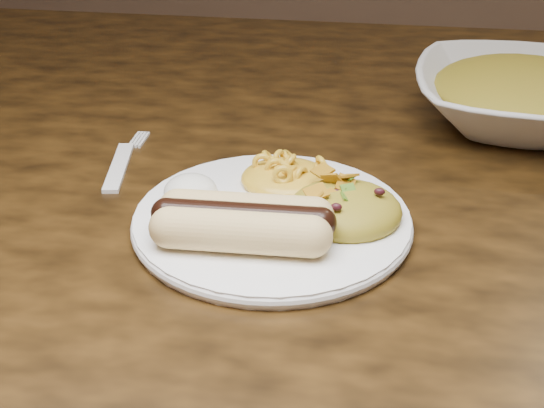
# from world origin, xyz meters

# --- Properties ---
(table) EXTENTS (1.60, 0.90, 0.75)m
(table) POSITION_xyz_m (0.00, 0.00, 0.66)
(table) COLOR #472B0F
(table) RESTS_ON floor
(plate) EXTENTS (0.30, 0.30, 0.01)m
(plate) POSITION_xyz_m (0.05, -0.17, 0.76)
(plate) COLOR white
(plate) RESTS_ON table
(hotdog) EXTENTS (0.12, 0.07, 0.03)m
(hotdog) POSITION_xyz_m (0.03, -0.21, 0.78)
(hotdog) COLOR #F9DC8F
(hotdog) RESTS_ON plate
(mac_and_cheese) EXTENTS (0.10, 0.10, 0.03)m
(mac_and_cheese) POSITION_xyz_m (0.05, -0.11, 0.78)
(mac_and_cheese) COLOR #EFBC47
(mac_and_cheese) RESTS_ON plate
(sour_cream) EXTENTS (0.06, 0.06, 0.03)m
(sour_cream) POSITION_xyz_m (-0.02, -0.15, 0.78)
(sour_cream) COLOR white
(sour_cream) RESTS_ON plate
(taco_salad) EXTENTS (0.09, 0.09, 0.04)m
(taco_salad) POSITION_xyz_m (0.11, -0.16, 0.78)
(taco_salad) COLOR orange
(taco_salad) RESTS_ON plate
(fork) EXTENTS (0.04, 0.14, 0.00)m
(fork) POSITION_xyz_m (-0.11, -0.08, 0.75)
(fork) COLOR white
(fork) RESTS_ON table
(serving_bowl) EXTENTS (0.25, 0.25, 0.06)m
(serving_bowl) POSITION_xyz_m (0.28, 0.09, 0.78)
(serving_bowl) COLOR silver
(serving_bowl) RESTS_ON table
(bowl_filling) EXTENTS (0.26, 0.26, 0.05)m
(bowl_filling) POSITION_xyz_m (0.28, 0.09, 0.80)
(bowl_filling) COLOR orange
(bowl_filling) RESTS_ON serving_bowl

